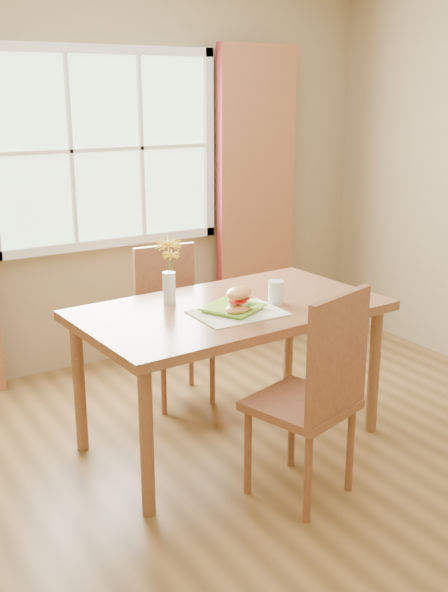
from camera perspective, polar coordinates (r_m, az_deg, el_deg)
The scene contains 11 objects.
room at distance 3.15m, azimuth 3.54°, elevation 6.93°, with size 4.24×3.84×2.74m.
window at distance 4.78m, azimuth -9.68°, elevation 11.82°, with size 1.62×0.06×1.32m.
curtain_right at distance 5.28m, azimuth 2.65°, elevation 8.10°, with size 0.65×0.08×2.20m, color maroon.
dining_table at distance 3.68m, azimuth 0.56°, elevation -2.01°, with size 1.66×0.99×0.78m.
chair_near at distance 3.21m, azimuth 7.71°, elevation -7.61°, with size 0.54×0.54×1.04m.
chair_far at distance 4.32m, azimuth -4.32°, elevation -1.70°, with size 0.43×0.43×0.96m.
placemat at distance 3.53m, azimuth 1.16°, elevation -1.41°, with size 0.45×0.33×0.01m, color beige.
plate at distance 3.56m, azimuth 0.71°, elevation -1.07°, with size 0.26×0.26×0.01m, color #7EC230.
croissant_sandwich at distance 3.48m, azimuth 1.22°, elevation -0.32°, with size 0.21×0.19×0.13m.
water_glass at distance 3.69m, azimuth 4.30°, elevation 0.26°, with size 0.08×0.08×0.12m.
flower_vase at distance 3.66m, azimuth -4.55°, elevation 2.54°, with size 0.14×0.14×0.35m.
Camera 1 is at (-1.79, -2.54, 1.87)m, focal length 42.00 mm.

